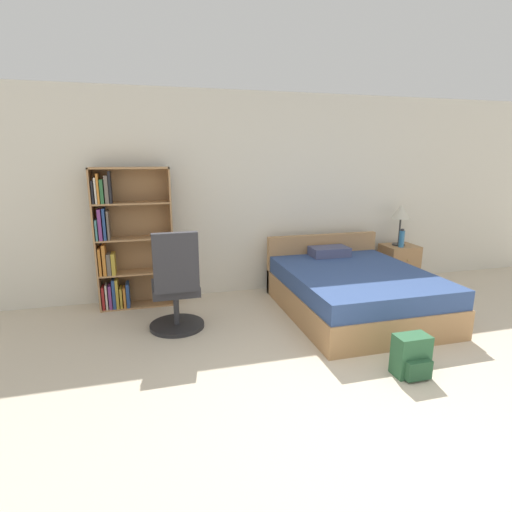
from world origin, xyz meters
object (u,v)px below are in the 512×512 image
at_px(water_bottle, 402,238).
at_px(bookshelf, 125,243).
at_px(office_chair, 176,289).
at_px(nightstand, 398,264).
at_px(table_lamp, 401,214).
at_px(bed, 352,290).
at_px(backpack_green, 412,357).

bearing_deg(water_bottle, bookshelf, 177.47).
relative_size(office_chair, water_bottle, 4.24).
height_order(nightstand, table_lamp, table_lamp).
bearing_deg(nightstand, bed, -145.44).
height_order(table_lamp, backpack_green, table_lamp).
height_order(bookshelf, backpack_green, bookshelf).
distance_m(bookshelf, backpack_green, 3.35).
height_order(office_chair, table_lamp, table_lamp).
bearing_deg(bed, bookshelf, 161.25).
height_order(nightstand, backpack_green, nightstand).
height_order(bed, nightstand, bed).
height_order(office_chair, backpack_green, office_chair).
relative_size(bed, table_lamp, 3.41).
xyz_separation_m(bookshelf, nightstand, (3.75, -0.06, -0.52)).
relative_size(office_chair, backpack_green, 3.07).
bearing_deg(table_lamp, office_chair, -165.10).
relative_size(bed, office_chair, 1.79).
distance_m(bookshelf, office_chair, 1.09).
relative_size(water_bottle, backpack_green, 0.72).
distance_m(nightstand, backpack_green, 2.64).
height_order(bed, water_bottle, water_bottle).
bearing_deg(nightstand, water_bottle, -120.10).
bearing_deg(bookshelf, table_lamp, -0.66).
relative_size(bed, backpack_green, 5.48).
distance_m(bed, office_chair, 2.06).
distance_m(bookshelf, table_lamp, 3.74).
relative_size(bookshelf, nightstand, 2.97).
relative_size(nightstand, table_lamp, 0.99).
bearing_deg(bookshelf, office_chair, -59.79).
height_order(bookshelf, nightstand, bookshelf).
distance_m(bed, water_bottle, 1.39).
xyz_separation_m(table_lamp, water_bottle, (-0.04, -0.12, -0.33)).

